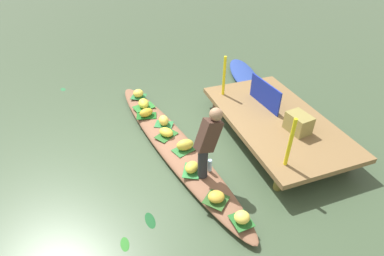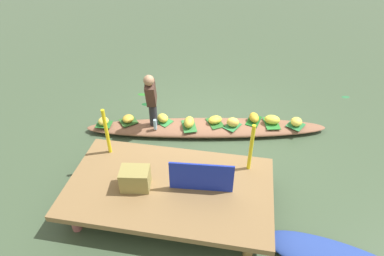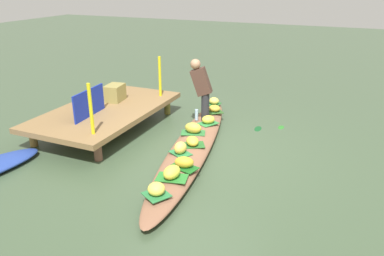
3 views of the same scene
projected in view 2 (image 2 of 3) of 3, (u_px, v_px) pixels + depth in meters
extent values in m
plane|color=#3E5138|center=(206.00, 131.00, 6.96)|extent=(40.00, 40.00, 0.00)
cube|color=olive|center=(169.00, 187.00, 5.17)|extent=(3.20, 1.80, 0.10)
cylinder|color=brown|center=(252.00, 175.00, 5.69)|extent=(0.14, 0.14, 0.33)
cylinder|color=olive|center=(111.00, 158.00, 6.04)|extent=(0.14, 0.14, 0.33)
cylinder|color=olive|center=(249.00, 248.00, 4.55)|extent=(0.14, 0.14, 0.33)
cylinder|color=#985551|center=(75.00, 222.00, 4.90)|extent=(0.14, 0.14, 0.33)
ellipsoid|color=brown|center=(206.00, 128.00, 6.90)|extent=(5.05, 1.54, 0.19)
cube|color=#19601E|center=(254.00, 121.00, 6.93)|extent=(0.34, 0.46, 0.01)
ellipsoid|color=gold|center=(254.00, 117.00, 6.88)|extent=(0.26, 0.34, 0.17)
cube|color=#2E5B24|center=(128.00, 121.00, 6.91)|extent=(0.46, 0.45, 0.01)
ellipsoid|color=gold|center=(128.00, 119.00, 6.87)|extent=(0.27, 0.29, 0.14)
cube|color=#31853F|center=(163.00, 121.00, 6.92)|extent=(0.45, 0.41, 0.01)
ellipsoid|color=yellow|center=(163.00, 118.00, 6.87)|extent=(0.33, 0.33, 0.16)
cube|color=#276226|center=(215.00, 123.00, 6.88)|extent=(0.45, 0.49, 0.01)
ellipsoid|color=yellow|center=(215.00, 120.00, 6.83)|extent=(0.36, 0.34, 0.15)
cube|color=#2E7435|center=(189.00, 126.00, 6.78)|extent=(0.40, 0.51, 0.01)
ellipsoid|color=gold|center=(189.00, 122.00, 6.72)|extent=(0.22, 0.32, 0.20)
cube|color=#29743C|center=(296.00, 125.00, 6.81)|extent=(0.43, 0.43, 0.01)
ellipsoid|color=#F9DE52|center=(296.00, 122.00, 6.75)|extent=(0.25, 0.25, 0.18)
cube|color=#256829|center=(104.00, 124.00, 6.83)|extent=(0.33, 0.29, 0.01)
ellipsoid|color=#F9DB58|center=(103.00, 121.00, 6.79)|extent=(0.24, 0.25, 0.16)
cube|color=#29792D|center=(271.00, 123.00, 6.86)|extent=(0.38, 0.50, 0.01)
ellipsoid|color=yellow|center=(272.00, 120.00, 6.81)|extent=(0.33, 0.24, 0.18)
cube|color=#2A7A3E|center=(232.00, 126.00, 6.78)|extent=(0.39, 0.43, 0.01)
ellipsoid|color=#F9D053|center=(233.00, 122.00, 6.72)|extent=(0.26, 0.20, 0.19)
cylinder|color=#28282D|center=(153.00, 113.00, 6.68)|extent=(0.16, 0.16, 0.55)
cube|color=#482F25|center=(151.00, 93.00, 6.30)|extent=(0.25, 0.46, 0.58)
sphere|color=#9E7556|center=(149.00, 80.00, 6.00)|extent=(0.20, 0.20, 0.20)
cylinder|color=#A9CDE8|center=(155.00, 124.00, 6.64)|extent=(0.07, 0.07, 0.22)
cube|color=#172A9F|center=(201.00, 177.00, 4.91)|extent=(0.97, 0.11, 0.52)
cylinder|color=yellow|center=(251.00, 148.00, 5.18)|extent=(0.06, 0.06, 0.88)
cylinder|color=yellow|center=(107.00, 132.00, 5.51)|extent=(0.06, 0.06, 0.88)
cube|color=olive|center=(135.00, 178.00, 5.01)|extent=(0.48, 0.38, 0.35)
ellipsoid|color=#154C21|center=(148.00, 104.00, 7.80)|extent=(0.32, 0.16, 0.01)
ellipsoid|color=#286C3C|center=(346.00, 97.00, 8.07)|extent=(0.23, 0.17, 0.01)
ellipsoid|color=#2A7426|center=(142.00, 94.00, 8.17)|extent=(0.23, 0.12, 0.01)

